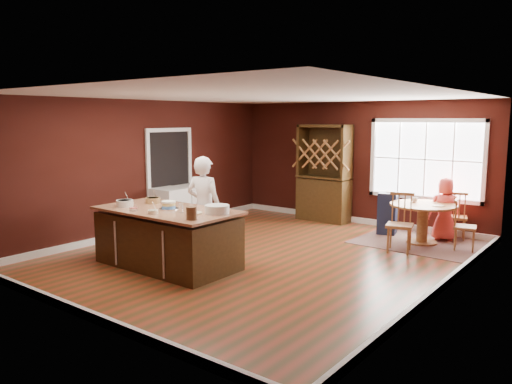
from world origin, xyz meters
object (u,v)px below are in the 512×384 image
(kitchen_island, at_px, (168,239))
(washer, at_px, (170,210))
(seated_woman, at_px, (445,209))
(toddler, at_px, (392,195))
(baker, at_px, (204,207))
(high_chair, at_px, (387,213))
(dining_table, at_px, (423,215))
(dryer, at_px, (192,206))
(layer_cake, at_px, (169,205))
(chair_south, at_px, (400,223))
(chair_east, at_px, (465,225))
(hutch, at_px, (324,173))
(chair_north, at_px, (456,215))

(kitchen_island, xyz_separation_m, washer, (-1.78, 1.70, 0.02))
(seated_woman, xyz_separation_m, toddler, (-1.00, -0.14, 0.20))
(baker, bearing_deg, kitchen_island, 69.53)
(high_chair, xyz_separation_m, washer, (-3.65, -2.53, 0.01))
(baker, height_order, seated_woman, baker)
(baker, height_order, washer, baker)
(seated_woman, bearing_deg, dining_table, 39.31)
(dining_table, bearing_deg, dryer, -160.71)
(baker, bearing_deg, layer_cake, 70.99)
(layer_cake, bearing_deg, high_chair, 66.28)
(chair_south, xyz_separation_m, high_chair, (-0.72, 1.18, -0.08))
(chair_east, height_order, toddler, toddler)
(kitchen_island, height_order, dryer, kitchen_island)
(seated_woman, bearing_deg, dryer, -0.08)
(baker, bearing_deg, hutch, -104.77)
(dining_table, bearing_deg, kitchen_island, -124.65)
(kitchen_island, height_order, layer_cake, layer_cake)
(chair_east, bearing_deg, layer_cake, 125.31)
(seated_woman, bearing_deg, baker, 28.28)
(layer_cake, xyz_separation_m, seated_woman, (2.93, 4.37, -0.37))
(baker, bearing_deg, toddler, -131.78)
(seated_woman, xyz_separation_m, hutch, (-2.80, 0.24, 0.49))
(dining_table, height_order, washer, washer)
(chair_north, height_order, dryer, chair_north)
(kitchen_island, relative_size, hutch, 1.05)
(kitchen_island, relative_size, layer_cake, 7.57)
(baker, relative_size, chair_north, 1.78)
(dining_table, distance_m, dryer, 4.74)
(high_chair, xyz_separation_m, dryer, (-3.65, -1.89, 0.01))
(baker, relative_size, seated_woman, 1.40)
(kitchen_island, height_order, toddler, toddler)
(chair_north, bearing_deg, chair_east, 99.97)
(washer, bearing_deg, chair_north, 30.97)
(chair_south, bearing_deg, layer_cake, -145.06)
(high_chair, bearing_deg, chair_south, -72.62)
(hutch, bearing_deg, chair_north, -0.29)
(baker, relative_size, dryer, 1.90)
(seated_woman, bearing_deg, layer_cake, 32.60)
(high_chair, bearing_deg, baker, -131.32)
(layer_cake, height_order, chair_east, layer_cake)
(chair_north, distance_m, toddler, 1.25)
(washer, xyz_separation_m, dryer, (0.00, 0.64, -0.00))
(chair_east, distance_m, chair_north, 0.83)
(dryer, bearing_deg, high_chair, 27.41)
(baker, height_order, chair_south, baker)
(layer_cake, xyz_separation_m, hutch, (0.13, 4.62, 0.12))
(baker, distance_m, chair_east, 4.62)
(washer, bearing_deg, chair_south, 17.23)
(chair_south, distance_m, hutch, 2.97)
(dining_table, relative_size, dryer, 1.35)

